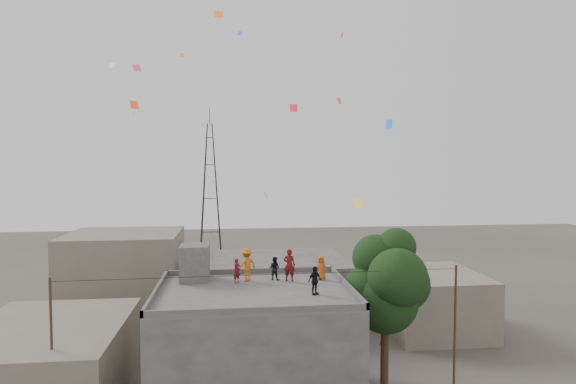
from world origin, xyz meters
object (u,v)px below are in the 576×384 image
Objects in this scene: stair_head_box at (195,263)px; person_red_adult at (289,265)px; tree at (388,284)px; transmission_tower at (210,191)px; person_dark_adult at (315,281)px.

stair_head_box reaches higher than person_red_adult.
stair_head_box is at bearing 169.26° from tree.
transmission_tower is (-0.80, 37.40, 1.97)m from stair_head_box.
stair_head_box reaches higher than person_dark_adult.
stair_head_box is at bearing -88.77° from transmission_tower.
stair_head_box is 0.10× the size of transmission_tower.
transmission_tower is 41.81m from person_dark_adult.
person_red_adult is (-5.30, 1.21, 0.90)m from tree.
person_dark_adult is (0.93, -2.96, -0.19)m from person_red_adult.
person_red_adult is (6.07, -38.20, -2.06)m from transmission_tower.
transmission_tower is (-11.37, 39.40, 2.97)m from tree.
person_dark_adult is (7.00, -41.16, -2.25)m from transmission_tower.
person_red_adult reaches higher than person_dark_adult.
person_dark_adult is (-4.37, -1.75, 0.71)m from tree.
stair_head_box is 1.10× the size of person_red_adult.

